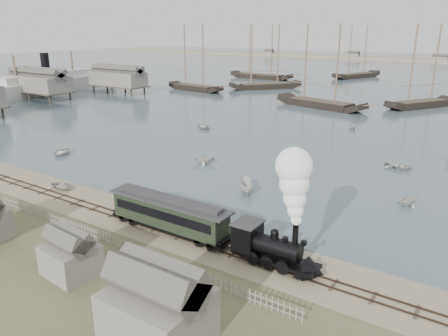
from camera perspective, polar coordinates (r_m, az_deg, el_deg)
The scene contains 24 objects.
ground at distance 46.35m, azimuth -8.93°, elevation -6.30°, with size 600.00×600.00×0.00m, color tan.
harbor_water at distance 203.76m, azimuth 25.80°, elevation 10.84°, with size 600.00×336.00×0.06m, color #42565E.
rail_track at distance 45.03m, azimuth -10.66°, elevation -7.09°, with size 120.00×1.80×0.16m.
picket_fence_west at distance 46.77m, azimuth -20.75°, elevation -7.09°, with size 19.00×0.10×1.20m, color slate, non-canonical shape.
picket_fence_east at distance 34.23m, azimuth -1.58°, elevation -15.46°, with size 15.00×0.10×1.20m, color slate, non-canonical shape.
shed_mid at distance 37.96m, azimuth -19.16°, elevation -12.92°, with size 4.00×3.50×3.60m, color slate, non-canonical shape.
western_wharf at distance 127.58m, azimuth -22.57°, elevation 9.88°, with size 36.00×56.00×8.00m, color slate, non-canonical shape.
locomotive at distance 34.75m, azimuth 8.23°, elevation -6.55°, with size 7.93×2.96×9.88m.
passenger_coach at distance 41.92m, azimuth -7.19°, elevation -5.85°, with size 13.30×2.57×3.23m.
beached_dinghy at distance 56.89m, azimuth -20.47°, elevation -2.23°, with size 3.46×2.47×0.72m, color beige.
steamship at distance 143.91m, azimuth -22.19°, elevation 11.42°, with size 53.29×8.88×11.66m, color beige, non-canonical shape.
rowboat_0 at distance 72.01m, azimuth -20.52°, elevation 1.96°, with size 4.00×2.85×0.83m, color beige.
rowboat_1 at distance 62.98m, azimuth -2.66°, elevation 1.33°, with size 3.22×2.78×1.70m, color beige.
rowboat_2 at distance 52.09m, azimuth 2.90°, elevation -2.39°, with size 3.80×1.43×1.47m, color beige.
rowboat_3 at distance 65.46m, azimuth 21.84°, elevation 0.27°, with size 3.85×2.75×0.80m, color beige.
rowboat_4 at distance 52.31m, azimuth 22.90°, elevation -3.76°, with size 2.78×2.40×1.46m, color beige.
rowboat_6 at distance 85.61m, azimuth -2.73°, elevation 5.47°, with size 4.01×2.87×0.83m, color beige.
rowboat_7 at distance 88.16m, azimuth 16.45°, elevation 5.34°, with size 2.79×2.41×1.47m, color beige.
schooner_0 at distance 137.77m, azimuth -3.85°, elevation 14.18°, with size 20.34×4.69×20.00m, color black, non-canonical shape.
schooner_1 at distance 142.60m, azimuth 5.54°, elevation 14.26°, with size 23.48×5.42×20.00m, color black, non-canonical shape.
schooner_2 at distance 109.91m, azimuth 12.76°, elevation 12.87°, with size 23.72×5.47×20.00m, color black, non-canonical shape.
schooner_3 at distance 117.47m, azimuth 24.82°, elevation 11.99°, with size 20.31×4.69×20.00m, color black, non-canonical shape.
schooner_6 at distance 171.77m, azimuth 4.93°, elevation 14.87°, with size 25.59×5.90×20.00m, color black, non-canonical shape.
schooner_7 at distance 181.55m, azimuth 17.17°, elevation 14.33°, with size 23.45×5.41×20.00m, color black, non-canonical shape.
Camera 1 is at (29.11, -30.79, 18.80)m, focal length 35.00 mm.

